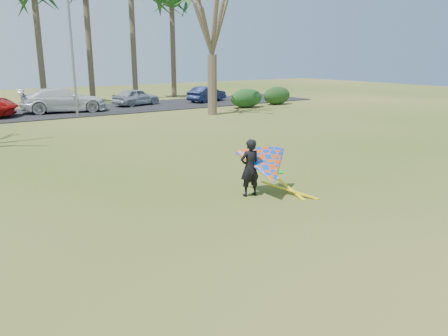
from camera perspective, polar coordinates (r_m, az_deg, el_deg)
ground at (r=10.25m, az=6.40°, el=-8.30°), size 100.00×100.00×0.00m
parking_strip at (r=32.94m, az=-23.41°, el=6.51°), size 46.00×7.00×0.06m
bare_tree_right at (r=30.00m, az=-1.61°, el=19.53°), size 6.27×6.27×9.21m
streetlight at (r=30.29m, az=-18.97°, el=14.75°), size 2.28×0.18×8.00m
hedge_near at (r=34.14m, az=2.94°, el=9.09°), size 2.89×1.31×1.45m
hedge_far at (r=36.52m, az=6.94°, el=9.37°), size 2.63×1.24×1.46m
car_3 at (r=32.92m, az=-20.22°, el=8.33°), size 6.11×3.43×1.67m
car_4 at (r=35.86m, az=-11.40°, el=9.10°), size 4.20×2.61×1.33m
car_5 at (r=38.14m, az=-2.24°, el=9.65°), size 4.15×2.68×1.29m
kite_flyer at (r=12.58m, az=5.47°, el=0.14°), size 2.13×2.39×2.02m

